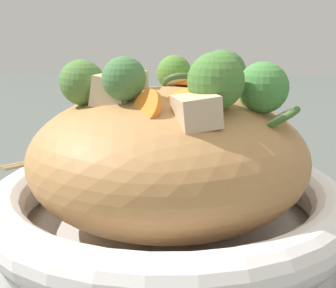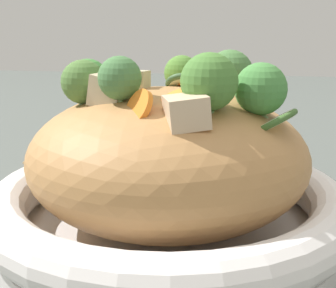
{
  "view_description": "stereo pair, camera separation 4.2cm",
  "coord_description": "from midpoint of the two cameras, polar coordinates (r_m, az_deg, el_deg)",
  "views": [
    {
      "loc": [
        0.41,
        0.03,
        0.2
      ],
      "look_at": [
        0.0,
        0.0,
        0.1
      ],
      "focal_mm": 51.64,
      "sensor_mm": 36.0,
      "label": 1
    },
    {
      "loc": [
        0.4,
        0.08,
        0.2
      ],
      "look_at": [
        0.0,
        0.0,
        0.1
      ],
      "focal_mm": 51.64,
      "sensor_mm": 36.0,
      "label": 2
    }
  ],
  "objects": [
    {
      "name": "ground_plane",
      "position": [
        0.46,
        2.71,
        -11.83
      ],
      "size": [
        3.0,
        3.0,
        0.0
      ],
      "primitive_type": "plane",
      "color": "#505651"
    },
    {
      "name": "serving_bowl",
      "position": [
        0.44,
        2.76,
        -8.09
      ],
      "size": [
        0.33,
        0.33,
        0.06
      ],
      "color": "white",
      "rests_on": "ground_plane"
    },
    {
      "name": "noodle_heap",
      "position": [
        0.43,
        2.81,
        -1.59
      ],
      "size": [
        0.25,
        0.25,
        0.12
      ],
      "color": "#B17D48",
      "rests_on": "serving_bowl"
    },
    {
      "name": "broccoli_florets",
      "position": [
        0.42,
        3.65,
        7.42
      ],
      "size": [
        0.17,
        0.21,
        0.07
      ],
      "color": "#8DAE6D",
      "rests_on": "serving_bowl"
    },
    {
      "name": "carrot_coins",
      "position": [
        0.4,
        5.4,
        5.16
      ],
      "size": [
        0.14,
        0.11,
        0.03
      ],
      "color": "orange",
      "rests_on": "serving_bowl"
    },
    {
      "name": "zucchini_slices",
      "position": [
        0.41,
        10.12,
        4.74
      ],
      "size": [
        0.1,
        0.12,
        0.05
      ],
      "color": "beige",
      "rests_on": "serving_bowl"
    },
    {
      "name": "chicken_chunks",
      "position": [
        0.4,
        -0.62,
        5.82
      ],
      "size": [
        0.15,
        0.12,
        0.03
      ],
      "color": "#D2B48E",
      "rests_on": "serving_bowl"
    },
    {
      "name": "soy_sauce_bottle",
      "position": [
        0.68,
        9.14,
        1.14
      ],
      "size": [
        0.05,
        0.05,
        0.12
      ],
      "color": "#381E14",
      "rests_on": "ground_plane"
    },
    {
      "name": "chopsticks_pair",
      "position": [
        0.77,
        -6.99,
        -0.69
      ],
      "size": [
        0.19,
        0.17,
        0.01
      ],
      "color": "tan",
      "rests_on": "ground_plane"
    }
  ]
}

